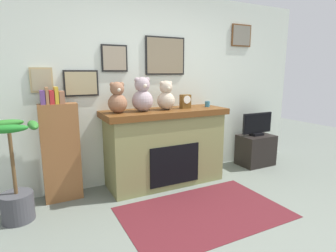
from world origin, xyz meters
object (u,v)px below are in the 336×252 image
Objects in this scene: television at (257,125)px; teddy_bear_grey at (117,99)px; teddy_bear_brown at (166,97)px; potted_plant at (15,185)px; teddy_bear_tan at (142,96)px; candle_jar at (207,104)px; fireplace at (165,146)px; bookshelf at (61,150)px; mantel_clock at (185,101)px; tv_stand at (255,150)px.

teddy_bear_grey is (-2.33, -0.01, 0.52)m from television.
potted_plant is at bearing -174.16° from teddy_bear_brown.
teddy_bear_tan reaches higher than teddy_bear_grey.
candle_jar is at bearing 0.02° from teddy_bear_grey.
potted_plant is 2.59m from candle_jar.
teddy_bear_brown is at bearing -67.47° from fireplace.
television is (1.68, -0.01, 0.16)m from fireplace.
potted_plant reaches higher than candle_jar.
bookshelf is 3.02m from television.
candle_jar is at bearing 0.22° from mantel_clock.
tv_stand is (3.50, 0.19, -0.15)m from potted_plant.
teddy_bear_brown is (1.83, 0.19, 0.81)m from potted_plant.
bookshelf is at bearing 171.04° from teddy_bear_grey.
teddy_bear_grey is 0.87× the size of teddy_bear_tan.
teddy_bear_tan reaches higher than television.
fireplace is 0.87m from candle_jar.
teddy_bear_brown is (-1.67, -0.01, 0.52)m from television.
bookshelf is 1.20× the size of potted_plant.
mantel_clock is (1.64, -0.11, 0.50)m from bookshelf.
potted_plant is at bearing -174.99° from mantel_clock.
mantel_clock is at bearing -0.18° from teddy_bear_brown.
television is at bearing 0.16° from teddy_bear_tan.
mantel_clock reaches higher than potted_plant.
teddy_bear_brown is (1.34, -0.11, 0.58)m from bookshelf.
candle_jar is at bearing 0.03° from teddy_bear_tan.
fireplace is at bearing 3.19° from teddy_bear_tan.
potted_plant is at bearing -173.56° from fireplace.
candle_jar is (2.01, -0.11, 0.45)m from bookshelf.
tv_stand is 0.43m from television.
fireplace is 4.41× the size of teddy_bear_brown.
fireplace is 1.69m from television.
fireplace is 1.49× the size of potted_plant.
teddy_bear_brown is at bearing -179.81° from television.
mantel_clock is 0.31m from teddy_bear_brown.
teddy_bear_tan is at bearing 7.14° from potted_plant.
candle_jar is (-1.01, -0.01, 0.82)m from tv_stand.
teddy_bear_brown is at bearing 5.84° from potted_plant.
bookshelf is (-1.33, 0.09, 0.10)m from fireplace.
tv_stand is 1.63m from mantel_clock.
potted_plant is 3.51m from tv_stand.
television is 3.11× the size of mantel_clock.
mantel_clock is (-1.38, -0.01, 0.88)m from tv_stand.
teddy_bear_grey is at bearing 180.00° from teddy_bear_brown.
candle_jar reaches higher than fireplace.
fireplace is 0.68m from teddy_bear_brown.
teddy_bear_grey is at bearing 9.12° from potted_plant.
teddy_bear_grey is (0.68, -0.11, 0.58)m from bookshelf.
fireplace is 0.68m from mantel_clock.
fireplace is at bearing 179.57° from television.
teddy_bear_tan reaches higher than candle_jar.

